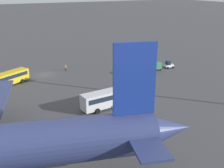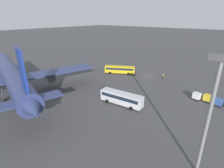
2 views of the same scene
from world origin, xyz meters
TOP-DOWN VIEW (x-y plane):
  - ground_plane at (0.00, 0.00)m, footprint 600.00×600.00m
  - airplane at (20.93, 40.95)m, footprint 53.74×47.02m
  - shuttle_bus_near at (10.29, 4.72)m, footprint 11.64×7.97m
  - shuttle_bus_far at (-5.89, 25.85)m, footprint 11.83×3.78m
  - worker_person at (-5.95, -0.64)m, footprint 0.38×0.38m
  - cargo_cart_blue at (-25.84, 10.77)m, footprint 2.23×1.97m
  - cargo_cart_yellow at (-23.19, 10.01)m, footprint 2.23×1.97m
  - cargo_cart_white at (-20.54, 10.49)m, footprint 2.23×1.97m
  - light_pole at (-27.26, 36.07)m, footprint 2.80×0.70m

SIDE VIEW (x-z plane):
  - ground_plane at x=0.00m, z-range 0.00..0.00m
  - worker_person at x=-5.95m, z-range 0.00..1.74m
  - cargo_cart_blue at x=-25.84m, z-range 0.16..2.22m
  - cargo_cart_yellow at x=-23.19m, z-range 0.16..2.22m
  - cargo_cart_white at x=-20.54m, z-range 0.16..2.22m
  - shuttle_bus_near at x=10.29m, z-range 0.31..3.38m
  - shuttle_bus_far at x=-5.89m, z-range 0.33..3.66m
  - airplane at x=20.93m, z-range -2.07..14.61m
  - light_pole at x=-27.26m, z-range 2.00..19.74m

